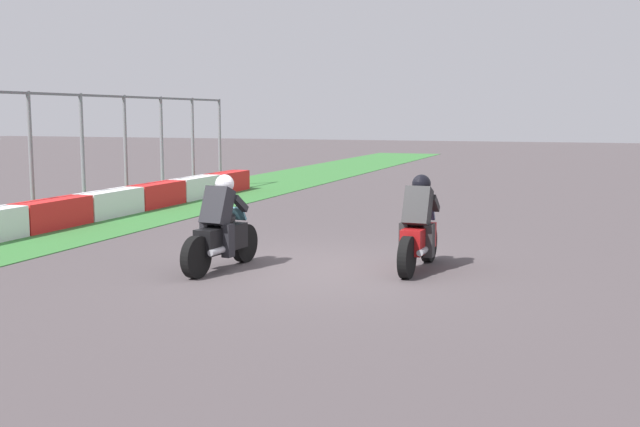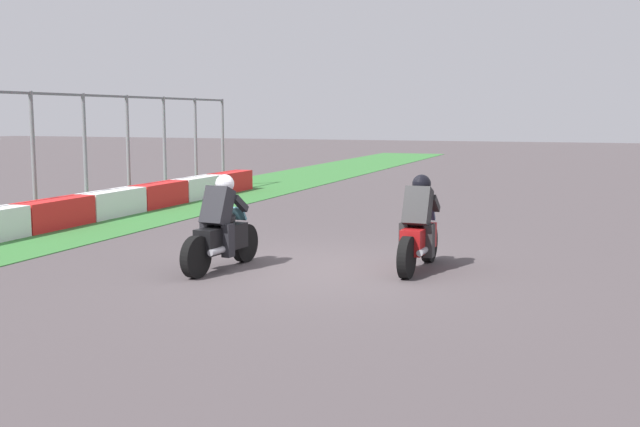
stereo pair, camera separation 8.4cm
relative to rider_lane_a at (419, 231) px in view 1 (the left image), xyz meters
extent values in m
plane|color=#4C4446|center=(-0.48, 1.47, -0.62)|extent=(120.00, 120.00, 0.00)
cube|color=red|center=(1.60, 8.36, -0.30)|extent=(2.05, 0.60, 0.64)
cube|color=white|center=(3.69, 8.36, -0.30)|extent=(2.05, 0.60, 0.64)
cube|color=red|center=(5.78, 8.36, -0.30)|extent=(2.05, 0.60, 0.64)
cube|color=white|center=(7.87, 8.36, -0.30)|extent=(2.05, 0.60, 0.64)
cube|color=red|center=(9.96, 8.36, -0.30)|extent=(2.05, 0.60, 0.64)
cylinder|color=slate|center=(2.30, 9.44, 0.86)|extent=(0.10, 0.10, 2.98)
cylinder|color=slate|center=(4.15, 9.44, 0.86)|extent=(0.10, 0.10, 2.98)
cylinder|color=slate|center=(6.01, 9.44, 0.86)|extent=(0.10, 0.10, 2.98)
cylinder|color=slate|center=(7.87, 9.44, 0.86)|extent=(0.10, 0.10, 2.98)
cylinder|color=slate|center=(9.72, 9.44, 0.86)|extent=(0.10, 0.10, 2.98)
cylinder|color=slate|center=(11.58, 9.44, 0.86)|extent=(0.10, 0.10, 2.98)
cylinder|color=black|center=(0.70, -0.02, -0.30)|extent=(0.64, 0.16, 0.64)
cylinder|color=black|center=(-0.70, 0.02, -0.30)|extent=(0.64, 0.16, 0.64)
cube|color=maroon|center=(0.00, 0.00, -0.12)|extent=(1.11, 0.35, 0.40)
ellipsoid|color=maroon|center=(0.10, 0.00, 0.18)|extent=(0.49, 0.31, 0.24)
cube|color=red|center=(-0.51, 0.02, -0.10)|extent=(0.07, 0.16, 0.08)
cylinder|color=#A5A5AD|center=(-0.35, -0.15, -0.25)|extent=(0.42, 0.11, 0.10)
cube|color=#282828|center=(-0.10, 0.00, 0.40)|extent=(0.50, 0.42, 0.66)
sphere|color=black|center=(0.12, 0.00, 0.74)|extent=(0.31, 0.31, 0.30)
cube|color=#3B547A|center=(0.50, -0.01, 0.22)|extent=(0.16, 0.26, 0.23)
cube|color=#282828|center=(-0.11, 0.21, -0.12)|extent=(0.18, 0.15, 0.52)
cube|color=#282828|center=(-0.12, -0.19, -0.12)|extent=(0.18, 0.15, 0.52)
cube|color=#282828|center=(0.29, 0.17, 0.42)|extent=(0.39, 0.11, 0.31)
cube|color=#282828|center=(0.28, -0.19, 0.42)|extent=(0.39, 0.11, 0.31)
cylinder|color=black|center=(-0.35, 2.88, -0.30)|extent=(0.65, 0.20, 0.64)
cylinder|color=black|center=(-1.75, 3.02, -0.30)|extent=(0.65, 0.20, 0.64)
cube|color=black|center=(-1.05, 2.95, -0.12)|extent=(1.13, 0.43, 0.40)
ellipsoid|color=black|center=(-0.95, 2.94, 0.18)|extent=(0.51, 0.35, 0.24)
cube|color=red|center=(-1.56, 3.00, -0.10)|extent=(0.08, 0.17, 0.08)
cylinder|color=#A5A5AD|center=(-1.41, 2.82, -0.25)|extent=(0.43, 0.14, 0.10)
cube|color=black|center=(-1.15, 2.96, 0.40)|extent=(0.52, 0.45, 0.66)
sphere|color=silver|center=(-0.93, 2.93, 0.74)|extent=(0.33, 0.33, 0.30)
cube|color=teal|center=(-0.55, 2.90, 0.22)|extent=(0.18, 0.27, 0.23)
cube|color=black|center=(-1.15, 3.16, -0.12)|extent=(0.19, 0.16, 0.52)
cube|color=black|center=(-1.19, 2.76, -0.12)|extent=(0.19, 0.16, 0.52)
cube|color=black|center=(-0.75, 3.10, 0.42)|extent=(0.39, 0.14, 0.31)
cube|color=black|center=(-0.79, 2.74, 0.42)|extent=(0.39, 0.14, 0.31)
camera|label=1|loc=(-11.70, -2.53, 1.82)|focal=42.69mm
camera|label=2|loc=(-11.67, -2.61, 1.82)|focal=42.69mm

